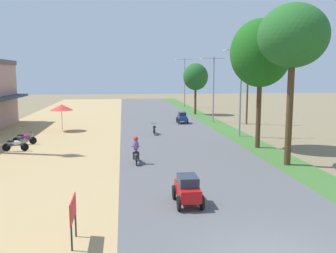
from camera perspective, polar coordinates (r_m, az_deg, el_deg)
parked_motorbike_third at (r=27.95m, az=-22.52°, el=-2.56°), size 1.80×0.54×0.94m
parked_motorbike_fourth at (r=30.41m, az=-21.30°, el=-1.67°), size 1.80×0.54×0.94m
street_signboard at (r=12.36m, az=-14.51°, el=-12.74°), size 0.06×1.30×1.50m
vendor_umbrella at (r=36.18m, az=-16.18°, el=2.86°), size 2.20×2.20×2.52m
median_tree_nearest at (r=22.75m, az=18.81°, el=13.02°), size 4.00×4.00×9.38m
median_tree_second at (r=27.50m, az=14.16°, el=10.93°), size 4.34×4.34×9.29m
median_tree_third at (r=49.36m, az=4.30°, el=7.68°), size 3.30×3.30×6.79m
streetlamp_near at (r=32.26m, az=11.20°, el=6.19°), size 3.16×0.20×7.54m
streetlamp_mid at (r=41.40m, az=7.07°, el=6.48°), size 3.16×0.20×7.25m
streetlamp_far at (r=60.26m, az=2.60°, el=7.35°), size 3.16×0.20×7.85m
utility_pole_near at (r=40.49m, az=12.24°, el=6.45°), size 1.80×0.20×8.35m
car_hatchback_red at (r=15.46m, az=3.04°, el=-9.60°), size 1.04×2.00×1.23m
car_hatchback_blue at (r=40.27m, az=2.19°, el=1.46°), size 1.04×2.00×1.23m
motorbike_foreground_rider at (r=22.35m, az=-4.99°, el=-3.74°), size 0.54×1.80×1.66m
motorbike_ahead_second at (r=33.03m, az=-2.16°, el=-0.33°), size 0.54×1.80×0.94m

